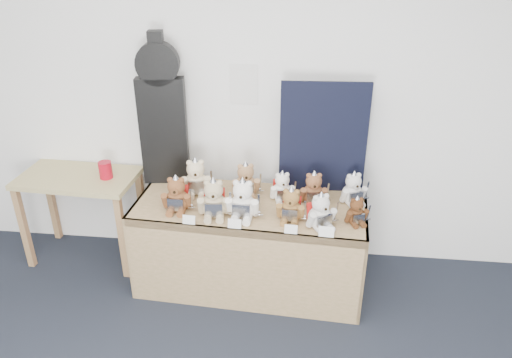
# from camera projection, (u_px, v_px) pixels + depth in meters

# --- Properties ---
(room_shell) EXTENTS (6.00, 6.00, 6.00)m
(room_shell) POSITION_uv_depth(u_px,v_px,m) (244.00, 84.00, 3.68)
(room_shell) COLOR silver
(room_shell) RESTS_ON floor
(display_table) EXTENTS (1.71, 0.79, 0.70)m
(display_table) POSITION_uv_depth(u_px,v_px,m) (249.00, 227.00, 3.61)
(display_table) COLOR olive
(display_table) RESTS_ON floor
(side_table) EXTENTS (0.93, 0.55, 0.75)m
(side_table) POSITION_uv_depth(u_px,v_px,m) (80.00, 190.00, 3.94)
(side_table) COLOR tan
(side_table) RESTS_ON floor
(guitar_case) EXTENTS (0.36, 0.15, 1.15)m
(guitar_case) POSITION_uv_depth(u_px,v_px,m) (162.00, 112.00, 3.68)
(guitar_case) COLOR black
(guitar_case) RESTS_ON display_table
(navy_board) EXTENTS (0.63, 0.05, 0.84)m
(navy_board) POSITION_uv_depth(u_px,v_px,m) (323.00, 138.00, 3.61)
(navy_board) COLOR black
(navy_board) RESTS_ON display_table
(red_cup) EXTENTS (0.10, 0.10, 0.13)m
(red_cup) POSITION_uv_depth(u_px,v_px,m) (105.00, 170.00, 3.82)
(red_cup) COLOR #A90B1D
(red_cup) RESTS_ON side_table
(teddy_front_far_left) EXTENTS (0.24, 0.20, 0.29)m
(teddy_front_far_left) POSITION_uv_depth(u_px,v_px,m) (177.00, 196.00, 3.48)
(teddy_front_far_left) COLOR brown
(teddy_front_far_left) RESTS_ON display_table
(teddy_front_left) EXTENTS (0.26, 0.22, 0.31)m
(teddy_front_left) POSITION_uv_depth(u_px,v_px,m) (214.00, 200.00, 3.40)
(teddy_front_left) COLOR tan
(teddy_front_left) RESTS_ON display_table
(teddy_front_centre) EXTENTS (0.26, 0.21, 0.32)m
(teddy_front_centre) POSITION_uv_depth(u_px,v_px,m) (243.00, 201.00, 3.38)
(teddy_front_centre) COLOR white
(teddy_front_centre) RESTS_ON display_table
(teddy_front_right) EXTENTS (0.22, 0.19, 0.27)m
(teddy_front_right) POSITION_uv_depth(u_px,v_px,m) (291.00, 206.00, 3.36)
(teddy_front_right) COLOR olive
(teddy_front_right) RESTS_ON display_table
(teddy_front_far_right) EXTENTS (0.23, 0.22, 0.28)m
(teddy_front_far_right) POSITION_uv_depth(u_px,v_px,m) (321.00, 212.00, 3.28)
(teddy_front_far_right) COLOR silver
(teddy_front_far_right) RESTS_ON display_table
(teddy_front_end) EXTENTS (0.18, 0.17, 0.22)m
(teddy_front_end) POSITION_uv_depth(u_px,v_px,m) (356.00, 212.00, 3.34)
(teddy_front_end) COLOR #502F1B
(teddy_front_end) RESTS_ON display_table
(teddy_back_left) EXTENTS (0.26, 0.23, 0.31)m
(teddy_back_left) POSITION_uv_depth(u_px,v_px,m) (196.00, 178.00, 3.69)
(teddy_back_left) COLOR beige
(teddy_back_left) RESTS_ON display_table
(teddy_back_centre_left) EXTENTS (0.24, 0.21, 0.29)m
(teddy_back_centre_left) POSITION_uv_depth(u_px,v_px,m) (246.00, 181.00, 3.68)
(teddy_back_centre_left) COLOR tan
(teddy_back_centre_left) RESTS_ON display_table
(teddy_back_centre_right) EXTENTS (0.21, 0.19, 0.25)m
(teddy_back_centre_right) POSITION_uv_depth(u_px,v_px,m) (282.00, 188.00, 3.62)
(teddy_back_centre_right) COLOR white
(teddy_back_centre_right) RESTS_ON display_table
(teddy_back_right) EXTENTS (0.23, 0.19, 0.27)m
(teddy_back_right) POSITION_uv_depth(u_px,v_px,m) (313.00, 190.00, 3.57)
(teddy_back_right) COLOR brown
(teddy_back_right) RESTS_ON display_table
(teddy_back_end) EXTENTS (0.22, 0.21, 0.27)m
(teddy_back_end) POSITION_uv_depth(u_px,v_px,m) (353.00, 190.00, 3.57)
(teddy_back_end) COLOR silver
(teddy_back_end) RESTS_ON display_table
(entry_card_a) EXTENTS (0.09, 0.02, 0.06)m
(entry_card_a) POSITION_uv_depth(u_px,v_px,m) (189.00, 220.00, 3.35)
(entry_card_a) COLOR silver
(entry_card_a) RESTS_ON display_table
(entry_card_b) EXTENTS (0.09, 0.03, 0.06)m
(entry_card_b) POSITION_uv_depth(u_px,v_px,m) (235.00, 224.00, 3.30)
(entry_card_b) COLOR silver
(entry_card_b) RESTS_ON display_table
(entry_card_c) EXTENTS (0.09, 0.02, 0.06)m
(entry_card_c) POSITION_uv_depth(u_px,v_px,m) (291.00, 229.00, 3.24)
(entry_card_c) COLOR silver
(entry_card_c) RESTS_ON display_table
(entry_card_d) EXTENTS (0.10, 0.03, 0.07)m
(entry_card_d) POSITION_uv_depth(u_px,v_px,m) (327.00, 232.00, 3.21)
(entry_card_d) COLOR silver
(entry_card_d) RESTS_ON display_table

